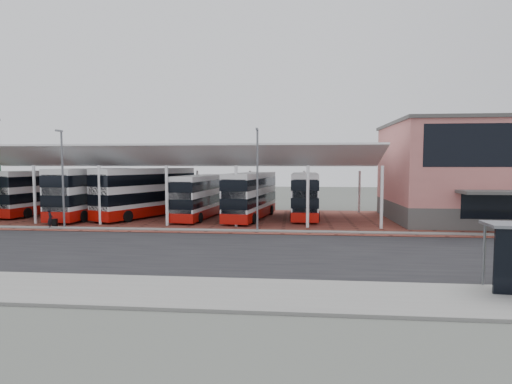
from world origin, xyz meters
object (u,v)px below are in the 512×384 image
terminal (491,171)px  bus_1 (92,193)px  bus_0 (43,192)px  pedestrian (50,219)px  bus_3 (200,197)px  bus_4 (251,196)px  bus_5 (305,195)px  bus_2 (147,193)px

terminal → bus_1: 38.37m
bus_0 → pedestrian: bus_0 is taller
bus_0 → bus_3: size_ratio=1.10×
terminal → bus_3: 27.41m
bus_1 → pedestrian: 7.58m
terminal → bus_4: size_ratio=1.67×
bus_4 → pedestrian: (-15.76, -7.44, -1.39)m
bus_3 → bus_1: bearing=-172.8°
bus_0 → bus_5: bearing=8.4°
terminal → bus_2: size_ratio=1.55×
terminal → bus_3: bearing=-179.2°
bus_2 → pedestrian: (-5.19, -7.92, -1.60)m
bus_2 → bus_4: size_ratio=1.08×
bus_4 → bus_5: size_ratio=1.03×
bus_5 → pedestrian: size_ratio=6.61×
bus_4 → pedestrian: 17.48m
bus_1 → bus_5: (21.26, 1.72, -0.23)m
bus_2 → bus_3: size_ratio=1.15×
bus_1 → bus_0: bearing=165.5°
terminal → bus_1: bearing=-179.2°
bus_4 → bus_5: (5.23, 1.68, -0.02)m
bus_1 → bus_4: (16.03, 0.04, -0.21)m
bus_0 → terminal: bearing=7.1°
bus_0 → pedestrian: 11.66m
bus_4 → bus_2: bearing=-172.6°
bus_4 → pedestrian: bus_4 is taller
bus_0 → bus_3: bearing=2.9°
bus_3 → bus_5: size_ratio=0.97×
bus_1 → bus_4: bearing=3.0°
bus_1 → bus_2: bus_2 is taller
bus_4 → bus_5: bearing=27.7°
bus_0 → bus_4: size_ratio=1.04×
terminal → bus_2: 32.91m
bus_1 → bus_3: 11.01m
bus_2 → bus_3: (5.54, -0.39, -0.33)m
terminal → bus_5: terminal is taller
terminal → bus_0: (-44.74, 1.49, -2.32)m
terminal → bus_5: 17.25m
pedestrian → bus_5: bearing=-84.5°
bus_1 → bus_2: (5.47, 0.52, 0.01)m
bus_0 → bus_2: 12.00m
bus_2 → bus_0: bearing=-162.8°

